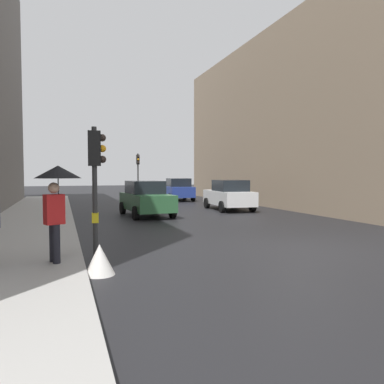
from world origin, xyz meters
name	(u,v)px	position (x,y,z in m)	size (l,w,h in m)	color
ground_plane	(300,248)	(0.00, 0.00, 0.00)	(120.00, 120.00, 0.00)	black
sidewalk_kerb	(27,229)	(-7.59, 6.00, 0.08)	(3.37, 40.00, 0.16)	#A8A5A0
building_facade_right	(329,125)	(11.90, 13.29, 5.62)	(12.00, 24.43, 11.24)	gray
traffic_light_far_median	(138,167)	(-0.10, 23.20, 2.67)	(0.24, 0.43, 3.88)	#2D2D2D
traffic_light_near_left	(96,169)	(-5.58, 0.40, 2.24)	(0.44, 0.26, 3.25)	#2D2D2D
car_white_compact	(229,195)	(2.84, 10.84, 0.88)	(2.23, 4.30, 1.76)	silver
car_green_estate	(146,199)	(-2.38, 9.47, 0.88)	(2.25, 4.31, 1.76)	#2D6038
car_blue_van	(178,189)	(2.34, 19.32, 0.88)	(2.25, 4.32, 1.76)	navy
pedestrian_with_umbrella	(57,186)	(-6.46, -0.16, 1.84)	(1.00, 1.00, 2.14)	black
warning_sign_triangle	(100,260)	(-5.63, -0.95, 0.33)	(0.64, 0.64, 0.65)	silver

